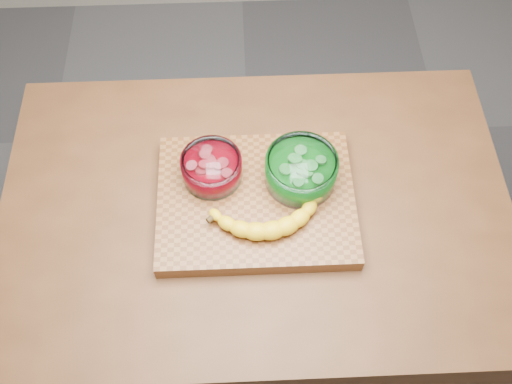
{
  "coord_description": "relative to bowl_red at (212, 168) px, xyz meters",
  "views": [
    {
      "loc": [
        -0.03,
        -0.66,
        2.06
      ],
      "look_at": [
        0.0,
        0.0,
        0.96
      ],
      "focal_mm": 40.0,
      "sensor_mm": 36.0,
      "label": 1
    }
  ],
  "objects": [
    {
      "name": "bowl_red",
      "position": [
        0.0,
        0.0,
        0.0
      ],
      "size": [
        0.14,
        0.14,
        0.06
      ],
      "color": "white",
      "rests_on": "cutting_board"
    },
    {
      "name": "ground",
      "position": [
        0.1,
        -0.06,
        -0.97
      ],
      "size": [
        3.5,
        3.5,
        0.0
      ],
      "primitive_type": "plane",
      "color": "#525256",
      "rests_on": "ground"
    },
    {
      "name": "banana",
      "position": [
        0.12,
        -0.12,
        -0.01
      ],
      "size": [
        0.29,
        0.15,
        0.04
      ],
      "primitive_type": null,
      "color": "yellow",
      "rests_on": "cutting_board"
    },
    {
      "name": "counter",
      "position": [
        0.1,
        -0.06,
        -0.52
      ],
      "size": [
        1.2,
        0.8,
        0.9
      ],
      "primitive_type": "cube",
      "color": "#522F18",
      "rests_on": "ground"
    },
    {
      "name": "cutting_board",
      "position": [
        0.1,
        -0.06,
        -0.05
      ],
      "size": [
        0.45,
        0.35,
        0.04
      ],
      "primitive_type": "cube",
      "color": "brown",
      "rests_on": "counter"
    },
    {
      "name": "bowl_green",
      "position": [
        0.2,
        -0.02,
        0.0
      ],
      "size": [
        0.16,
        0.16,
        0.08
      ],
      "color": "white",
      "rests_on": "cutting_board"
    }
  ]
}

